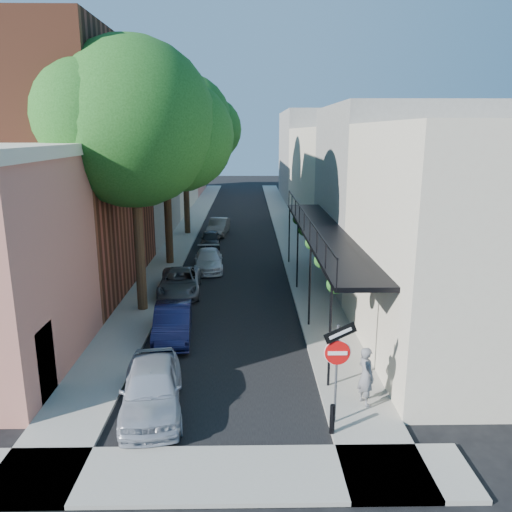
{
  "coord_description": "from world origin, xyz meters",
  "views": [
    {
      "loc": [
        0.85,
        -10.87,
        7.68
      ],
      "look_at": [
        1.18,
        8.73,
        2.8
      ],
      "focal_mm": 35.0,
      "sensor_mm": 36.0,
      "label": 1
    }
  ],
  "objects_px": {
    "oak_near": "(144,127)",
    "parked_car_d": "(209,260)",
    "parked_car_e": "(210,239)",
    "sign_post": "(337,357)",
    "oak_mid": "(172,143)",
    "pedestrian": "(366,376)",
    "parked_car_f": "(218,227)",
    "parked_car_c": "(180,282)",
    "oak_far": "(190,124)",
    "parked_car_a": "(152,388)",
    "bollard": "(332,419)",
    "parked_car_b": "(173,322)"
  },
  "relations": [
    {
      "from": "oak_near",
      "to": "parked_car_c",
      "type": "xyz_separation_m",
      "value": [
        0.9,
        2.13,
        -7.29
      ]
    },
    {
      "from": "pedestrian",
      "to": "parked_car_a",
      "type": "bearing_deg",
      "value": 69.11
    },
    {
      "from": "parked_car_b",
      "to": "parked_car_d",
      "type": "relative_size",
      "value": 0.99
    },
    {
      "from": "parked_car_e",
      "to": "parked_car_b",
      "type": "bearing_deg",
      "value": -93.74
    },
    {
      "from": "sign_post",
      "to": "parked_car_d",
      "type": "relative_size",
      "value": 0.77
    },
    {
      "from": "parked_car_c",
      "to": "oak_near",
      "type": "bearing_deg",
      "value": -116.72
    },
    {
      "from": "parked_car_a",
      "to": "parked_car_d",
      "type": "height_order",
      "value": "parked_car_a"
    },
    {
      "from": "sign_post",
      "to": "parked_car_a",
      "type": "relative_size",
      "value": 0.72
    },
    {
      "from": "parked_car_a",
      "to": "parked_car_d",
      "type": "relative_size",
      "value": 1.06
    },
    {
      "from": "parked_car_b",
      "to": "oak_far",
      "type": "bearing_deg",
      "value": 88.84
    },
    {
      "from": "oak_near",
      "to": "parked_car_d",
      "type": "bearing_deg",
      "value": 73.17
    },
    {
      "from": "parked_car_b",
      "to": "parked_car_e",
      "type": "height_order",
      "value": "parked_car_b"
    },
    {
      "from": "parked_car_f",
      "to": "pedestrian",
      "type": "bearing_deg",
      "value": -71.81
    },
    {
      "from": "oak_near",
      "to": "parked_car_b",
      "type": "bearing_deg",
      "value": -67.73
    },
    {
      "from": "parked_car_e",
      "to": "oak_far",
      "type": "bearing_deg",
      "value": 106.75
    },
    {
      "from": "oak_far",
      "to": "parked_car_d",
      "type": "bearing_deg",
      "value": -79.46
    },
    {
      "from": "parked_car_d",
      "to": "parked_car_e",
      "type": "xyz_separation_m",
      "value": [
        -0.32,
        5.84,
        -0.01
      ]
    },
    {
      "from": "sign_post",
      "to": "pedestrian",
      "type": "bearing_deg",
      "value": 43.25
    },
    {
      "from": "oak_far",
      "to": "parked_car_b",
      "type": "relative_size",
      "value": 3.08
    },
    {
      "from": "sign_post",
      "to": "pedestrian",
      "type": "distance_m",
      "value": 1.75
    },
    {
      "from": "sign_post",
      "to": "oak_far",
      "type": "xyz_separation_m",
      "value": [
        -6.51,
        26.3,
        6.22
      ]
    },
    {
      "from": "sign_post",
      "to": "oak_mid",
      "type": "bearing_deg",
      "value": 110.86
    },
    {
      "from": "parked_car_c",
      "to": "parked_car_f",
      "type": "bearing_deg",
      "value": 82.02
    },
    {
      "from": "sign_post",
      "to": "oak_mid",
      "type": "distance_m",
      "value": 19.14
    },
    {
      "from": "oak_far",
      "to": "parked_car_d",
      "type": "height_order",
      "value": "oak_far"
    },
    {
      "from": "parked_car_c",
      "to": "parked_car_f",
      "type": "xyz_separation_m",
      "value": [
        1.06,
        14.33,
        0.04
      ]
    },
    {
      "from": "parked_car_e",
      "to": "oak_near",
      "type": "bearing_deg",
      "value": -100.22
    },
    {
      "from": "oak_near",
      "to": "parked_car_b",
      "type": "height_order",
      "value": "oak_near"
    },
    {
      "from": "parked_car_a",
      "to": "parked_car_b",
      "type": "bearing_deg",
      "value": 83.88
    },
    {
      "from": "bollard",
      "to": "parked_car_b",
      "type": "relative_size",
      "value": 0.21
    },
    {
      "from": "bollard",
      "to": "parked_car_c",
      "type": "xyz_separation_m",
      "value": [
        -5.46,
        11.89,
        0.07
      ]
    },
    {
      "from": "sign_post",
      "to": "parked_car_c",
      "type": "xyz_separation_m",
      "value": [
        -5.62,
        11.42,
        -1.45
      ]
    },
    {
      "from": "oak_mid",
      "to": "parked_car_c",
      "type": "bearing_deg",
      "value": -80.71
    },
    {
      "from": "oak_mid",
      "to": "parked_car_b",
      "type": "bearing_deg",
      "value": -82.95
    },
    {
      "from": "parked_car_e",
      "to": "parked_car_f",
      "type": "distance_m",
      "value": 4.14
    },
    {
      "from": "sign_post",
      "to": "parked_car_f",
      "type": "distance_m",
      "value": 26.19
    },
    {
      "from": "parked_car_b",
      "to": "oak_near",
      "type": "bearing_deg",
      "value": 107.37
    },
    {
      "from": "parked_car_e",
      "to": "bollard",
      "type": "bearing_deg",
      "value": -80.55
    },
    {
      "from": "oak_far",
      "to": "oak_mid",
      "type": "bearing_deg",
      "value": -90.41
    },
    {
      "from": "bollard",
      "to": "parked_car_e",
      "type": "bearing_deg",
      "value": 102.05
    },
    {
      "from": "parked_car_e",
      "to": "parked_car_f",
      "type": "bearing_deg",
      "value": 83.02
    },
    {
      "from": "oak_far",
      "to": "parked_car_f",
      "type": "relative_size",
      "value": 3.12
    },
    {
      "from": "parked_car_a",
      "to": "parked_car_e",
      "type": "relative_size",
      "value": 1.27
    },
    {
      "from": "oak_far",
      "to": "sign_post",
      "type": "bearing_deg",
      "value": -76.09
    },
    {
      "from": "oak_near",
      "to": "parked_car_e",
      "type": "relative_size",
      "value": 3.5
    },
    {
      "from": "parked_car_c",
      "to": "parked_car_b",
      "type": "bearing_deg",
      "value": -89.13
    },
    {
      "from": "sign_post",
      "to": "parked_car_c",
      "type": "distance_m",
      "value": 12.81
    },
    {
      "from": "oak_mid",
      "to": "parked_car_d",
      "type": "distance_m",
      "value": 6.95
    },
    {
      "from": "oak_far",
      "to": "parked_car_c",
      "type": "bearing_deg",
      "value": -86.57
    },
    {
      "from": "parked_car_f",
      "to": "pedestrian",
      "type": "height_order",
      "value": "pedestrian"
    }
  ]
}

